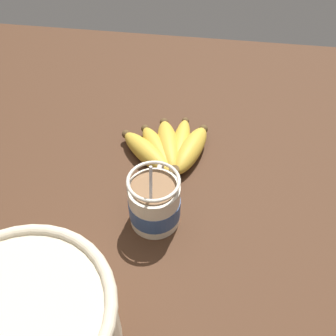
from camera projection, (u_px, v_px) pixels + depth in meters
table at (157, 196)px, 73.77cm from camera, size 122.60×122.60×3.97cm
coffee_mug at (155, 203)px, 64.38cm from camera, size 12.93×9.05×15.48cm
banana_bunch at (169, 149)px, 77.23cm from camera, size 19.14×19.79×4.43cm
woven_basket at (26, 330)px, 47.21cm from camera, size 24.33×24.33×13.55cm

